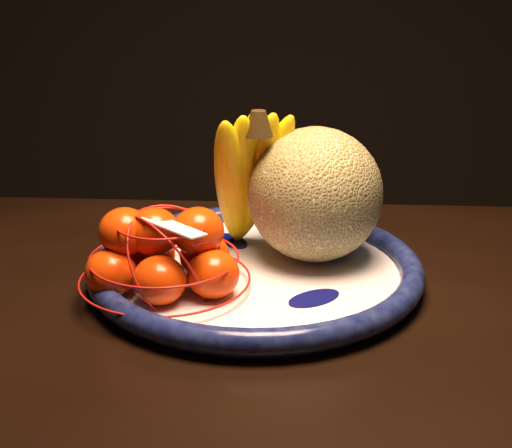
{
  "coord_description": "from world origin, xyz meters",
  "views": [
    {
      "loc": [
        -0.19,
        -0.75,
        1.11
      ],
      "look_at": [
        -0.21,
        0.11,
        0.79
      ],
      "focal_mm": 55.0,
      "sensor_mm": 36.0,
      "label": 1
    }
  ],
  "objects_px": {
    "banana_bunch": "(247,173)",
    "mandarin_bag": "(165,255)",
    "cantaloupe": "(315,194)",
    "fruit_bowl": "(256,270)",
    "dining_table": "(357,404)"
  },
  "relations": [
    {
      "from": "cantaloupe",
      "to": "banana_bunch",
      "type": "relative_size",
      "value": 0.81
    },
    {
      "from": "dining_table",
      "to": "cantaloupe",
      "type": "bearing_deg",
      "value": 104.69
    },
    {
      "from": "fruit_bowl",
      "to": "mandarin_bag",
      "type": "distance_m",
      "value": 0.12
    },
    {
      "from": "dining_table",
      "to": "mandarin_bag",
      "type": "height_order",
      "value": "mandarin_bag"
    },
    {
      "from": "cantaloupe",
      "to": "banana_bunch",
      "type": "distance_m",
      "value": 0.09
    },
    {
      "from": "banana_bunch",
      "to": "fruit_bowl",
      "type": "bearing_deg",
      "value": -102.93
    },
    {
      "from": "fruit_bowl",
      "to": "mandarin_bag",
      "type": "height_order",
      "value": "mandarin_bag"
    },
    {
      "from": "cantaloupe",
      "to": "dining_table",
      "type": "bearing_deg",
      "value": -77.38
    },
    {
      "from": "banana_bunch",
      "to": "mandarin_bag",
      "type": "relative_size",
      "value": 0.91
    },
    {
      "from": "cantaloupe",
      "to": "mandarin_bag",
      "type": "height_order",
      "value": "cantaloupe"
    },
    {
      "from": "banana_bunch",
      "to": "cantaloupe",
      "type": "bearing_deg",
      "value": -38.91
    },
    {
      "from": "banana_bunch",
      "to": "mandarin_bag",
      "type": "xyz_separation_m",
      "value": [
        -0.09,
        -0.12,
        -0.06
      ]
    },
    {
      "from": "banana_bunch",
      "to": "mandarin_bag",
      "type": "distance_m",
      "value": 0.16
    },
    {
      "from": "fruit_bowl",
      "to": "cantaloupe",
      "type": "xyz_separation_m",
      "value": [
        0.07,
        0.04,
        0.08
      ]
    },
    {
      "from": "cantaloupe",
      "to": "fruit_bowl",
      "type": "bearing_deg",
      "value": -149.05
    }
  ]
}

